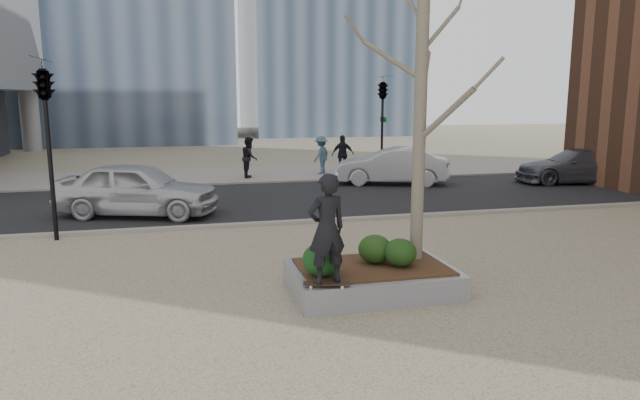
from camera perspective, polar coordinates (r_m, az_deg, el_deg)
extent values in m
plane|color=tan|center=(10.56, -0.02, -9.49)|extent=(120.00, 120.00, 0.00)
cube|color=black|center=(20.12, -6.89, -0.04)|extent=(60.00, 8.00, 0.02)
cube|color=gray|center=(27.00, -8.75, 2.52)|extent=(60.00, 6.00, 0.02)
cube|color=gray|center=(10.76, 5.21, -7.90)|extent=(3.00, 2.00, 0.45)
cube|color=#382314|center=(10.69, 5.23, -6.65)|extent=(2.70, 1.70, 0.04)
ellipsoid|color=#133E17|center=(9.96, 0.23, -5.97)|extent=(0.70, 0.70, 0.59)
ellipsoid|color=#193410|center=(10.79, 5.51, -4.90)|extent=(0.63, 0.63, 0.54)
ellipsoid|color=black|center=(10.64, 8.01, -5.23)|extent=(0.61, 0.61, 0.52)
imported|color=black|center=(9.32, 0.67, -2.92)|extent=(0.75, 0.58, 1.84)
imported|color=silver|center=(18.08, -17.80, 1.06)|extent=(5.19, 3.40, 1.64)
imported|color=#9EA0A6|center=(23.77, 7.14, 3.40)|extent=(4.88, 3.02, 1.52)
imported|color=#4D4F58|center=(26.24, 24.23, 3.12)|extent=(5.23, 2.92, 1.43)
imported|color=black|center=(25.78, -7.06, 4.26)|extent=(0.82, 0.98, 1.81)
imported|color=#3F5B71|center=(26.92, 0.12, 4.54)|extent=(1.26, 1.28, 1.77)
imported|color=black|center=(26.94, 2.29, 4.58)|extent=(1.09, 0.51, 1.81)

